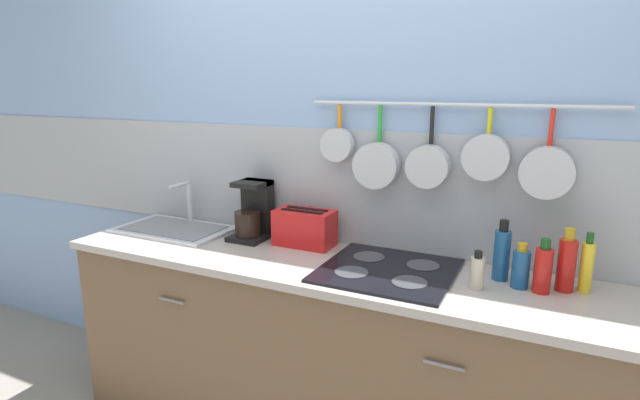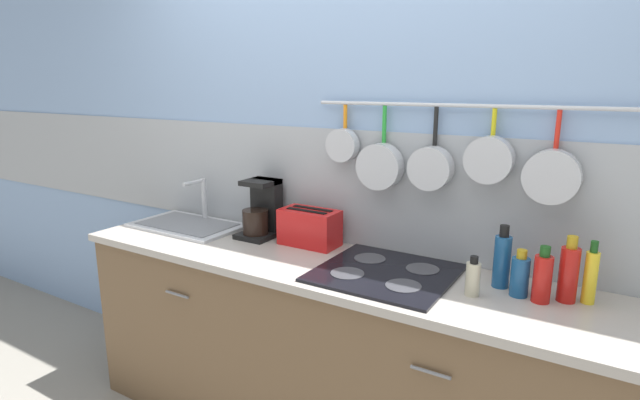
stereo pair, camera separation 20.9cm
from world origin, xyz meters
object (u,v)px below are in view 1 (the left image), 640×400
at_px(bottle_vinegar, 543,269).
at_px(bottle_olive_oil, 587,266).
at_px(bottle_hot_sauce, 521,268).
at_px(bottle_sesame_oil, 567,264).
at_px(bottle_cooking_wine, 477,272).
at_px(coffee_maker, 254,214).
at_px(toaster, 305,228).
at_px(bottle_dish_soap, 502,254).

distance_m(bottle_vinegar, bottle_olive_oil, 0.16).
xyz_separation_m(bottle_hot_sauce, bottle_sesame_oil, (0.15, 0.04, 0.03)).
bearing_deg(bottle_cooking_wine, coffee_maker, 170.74).
bearing_deg(toaster, bottle_cooking_wine, -12.34).
height_order(coffee_maker, bottle_cooking_wine, coffee_maker).
relative_size(bottle_hot_sauce, bottle_olive_oil, 0.77).
bearing_deg(bottle_hot_sauce, toaster, 174.32).
xyz_separation_m(coffee_maker, bottle_vinegar, (1.32, -0.11, -0.03)).
bearing_deg(bottle_cooking_wine, bottle_olive_oil, 21.90).
relative_size(coffee_maker, toaster, 0.97).
height_order(toaster, bottle_sesame_oil, bottle_sesame_oil).
bearing_deg(bottle_dish_soap, bottle_olive_oil, 2.39).
bearing_deg(bottle_olive_oil, toaster, 178.42).
xyz_separation_m(toaster, bottle_hot_sauce, (0.96, -0.10, -0.01)).
height_order(toaster, bottle_olive_oil, bottle_olive_oil).
height_order(bottle_cooking_wine, bottle_sesame_oil, bottle_sesame_oil).
height_order(coffee_maker, bottle_vinegar, coffee_maker).
height_order(toaster, bottle_vinegar, bottle_vinegar).
relative_size(coffee_maker, bottle_sesame_oil, 1.20).
relative_size(bottle_vinegar, bottle_sesame_oil, 0.86).
xyz_separation_m(bottle_cooking_wine, bottle_vinegar, (0.22, 0.07, 0.03)).
distance_m(bottle_dish_soap, bottle_hot_sauce, 0.10).
relative_size(bottle_cooking_wine, bottle_olive_oil, 0.65).
distance_m(bottle_dish_soap, bottle_olive_oil, 0.29).
height_order(bottle_cooking_wine, bottle_olive_oil, bottle_olive_oil).
bearing_deg(bottle_olive_oil, bottle_sesame_oil, -160.97).
height_order(bottle_vinegar, bottle_sesame_oil, bottle_sesame_oil).
bearing_deg(bottle_vinegar, bottle_sesame_oil, 35.38).
bearing_deg(bottle_cooking_wine, bottle_dish_soap, 62.60).
relative_size(coffee_maker, bottle_cooking_wine, 1.93).
bearing_deg(toaster, bottle_dish_soap, -2.90).
bearing_deg(coffee_maker, toaster, -0.22).
height_order(coffee_maker, bottle_sesame_oil, coffee_maker).
relative_size(bottle_sesame_oil, bottle_olive_oil, 1.05).
xyz_separation_m(bottle_cooking_wine, bottle_hot_sauce, (0.14, 0.08, 0.01)).
bearing_deg(coffee_maker, bottle_sesame_oil, -2.32).
distance_m(coffee_maker, toaster, 0.29).
bearing_deg(bottle_sesame_oil, coffee_maker, 177.68).
height_order(bottle_sesame_oil, bottle_olive_oil, bottle_sesame_oil).
height_order(bottle_cooking_wine, bottle_vinegar, bottle_vinegar).
xyz_separation_m(bottle_cooking_wine, bottle_olive_oil, (0.36, 0.15, 0.03)).
relative_size(toaster, bottle_olive_oil, 1.30).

